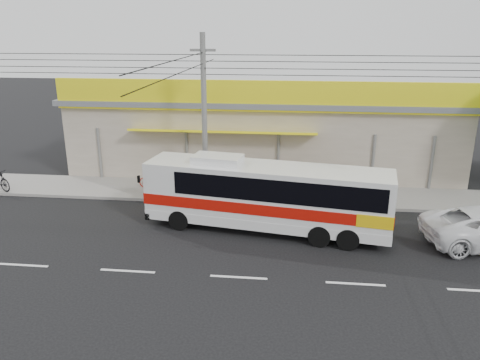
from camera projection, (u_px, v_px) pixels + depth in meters
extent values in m
plane|color=black|center=(246.00, 246.00, 18.66)|extent=(120.00, 120.00, 0.00)
cube|color=gray|center=(257.00, 193.00, 24.30)|extent=(30.00, 3.20, 0.15)
cube|color=gray|center=(264.00, 132.00, 28.95)|extent=(22.00, 8.00, 4.20)
cube|color=slate|center=(265.00, 96.00, 28.25)|extent=(22.60, 8.60, 0.30)
cube|color=yellow|center=(260.00, 96.00, 24.19)|extent=(22.00, 0.24, 1.60)
cube|color=#A6090F|center=(222.00, 96.00, 24.37)|extent=(9.00, 0.10, 1.20)
cube|color=#12651E|center=(389.00, 98.00, 23.48)|extent=(2.40, 0.10, 1.10)
cube|color=navy|center=(445.00, 99.00, 23.20)|extent=(2.20, 0.10, 1.10)
cube|color=#A6090F|center=(93.00, 94.00, 25.10)|extent=(3.00, 0.10, 1.10)
cube|color=#F8EB0D|center=(222.00, 132.00, 24.82)|extent=(10.00, 1.20, 0.37)
cube|color=silver|center=(266.00, 195.00, 19.59)|extent=(10.44, 3.76, 2.47)
cube|color=#B10F07|center=(266.00, 201.00, 19.69)|extent=(10.48, 3.81, 0.47)
cube|color=gold|center=(375.00, 212.00, 18.55)|extent=(1.70, 2.38, 0.51)
cube|color=black|center=(281.00, 183.00, 19.27)|extent=(8.76, 3.52, 0.94)
cube|color=black|center=(156.00, 176.00, 20.77)|extent=(0.44, 1.87, 1.28)
cube|color=silver|center=(217.00, 159.00, 19.71)|extent=(2.21, 1.51, 0.31)
cylinder|color=black|center=(179.00, 220.00, 20.00)|extent=(0.92, 0.41, 0.89)
cylinder|color=black|center=(195.00, 204.00, 21.76)|extent=(0.92, 0.41, 0.89)
cylinder|color=black|center=(348.00, 239.00, 18.19)|extent=(0.92, 0.41, 0.89)
cylinder|color=black|center=(351.00, 221.00, 19.95)|extent=(0.92, 0.41, 0.89)
imported|color=maroon|center=(153.00, 181.00, 24.65)|extent=(1.70, 0.93, 0.85)
cylinder|color=#5B5C59|center=(204.00, 119.00, 22.76)|extent=(0.26, 0.26, 8.09)
cube|color=#5B5C59|center=(203.00, 50.00, 21.75)|extent=(1.21, 0.12, 0.12)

